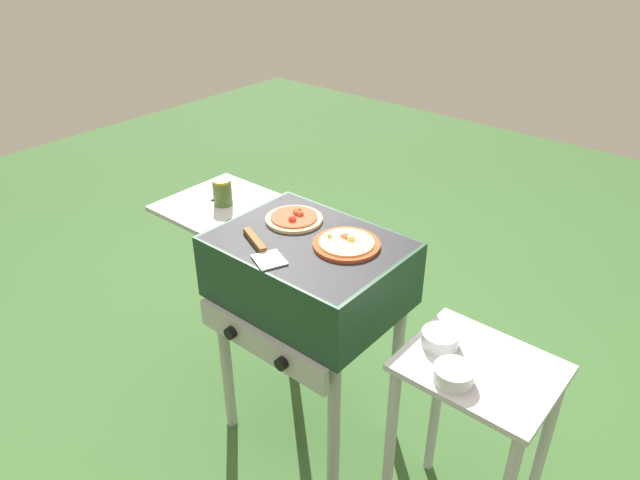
{
  "coord_description": "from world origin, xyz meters",
  "views": [
    {
      "loc": [
        1.13,
        -1.28,
        1.89
      ],
      "look_at": [
        0.05,
        0.0,
        0.92
      ],
      "focal_mm": 32.83,
      "sensor_mm": 36.0,
      "label": 1
    }
  ],
  "objects_px": {
    "sauce_jar": "(223,192)",
    "spatula": "(261,248)",
    "prep_table": "(472,416)",
    "topping_bowl_near": "(454,375)",
    "pizza_pepperoni": "(294,218)",
    "grill": "(305,275)",
    "topping_bowl_far": "(440,339)",
    "pizza_cheese": "(346,243)"
  },
  "relations": [
    {
      "from": "prep_table",
      "to": "topping_bowl_near",
      "type": "height_order",
      "value": "topping_bowl_near"
    },
    {
      "from": "grill",
      "to": "pizza_cheese",
      "type": "relative_size",
      "value": 4.25
    },
    {
      "from": "pizza_pepperoni",
      "to": "topping_bowl_far",
      "type": "bearing_deg",
      "value": -6.04
    },
    {
      "from": "sauce_jar",
      "to": "pizza_cheese",
      "type": "bearing_deg",
      "value": 5.52
    },
    {
      "from": "topping_bowl_far",
      "to": "grill",
      "type": "bearing_deg",
      "value": -178.98
    },
    {
      "from": "pizza_cheese",
      "to": "topping_bowl_far",
      "type": "bearing_deg",
      "value": -6.91
    },
    {
      "from": "grill",
      "to": "pizza_pepperoni",
      "type": "xyz_separation_m",
      "value": [
        -0.12,
        0.08,
        0.15
      ]
    },
    {
      "from": "topping_bowl_far",
      "to": "pizza_pepperoni",
      "type": "bearing_deg",
      "value": 173.96
    },
    {
      "from": "pizza_pepperoni",
      "to": "grill",
      "type": "bearing_deg",
      "value": -33.59
    },
    {
      "from": "prep_table",
      "to": "spatula",
      "type": "bearing_deg",
      "value": -168.59
    },
    {
      "from": "grill",
      "to": "pizza_pepperoni",
      "type": "bearing_deg",
      "value": 146.41
    },
    {
      "from": "topping_bowl_near",
      "to": "topping_bowl_far",
      "type": "height_order",
      "value": "same"
    },
    {
      "from": "pizza_pepperoni",
      "to": "topping_bowl_near",
      "type": "xyz_separation_m",
      "value": [
        0.76,
        -0.18,
        -0.16
      ]
    },
    {
      "from": "sauce_jar",
      "to": "grill",
      "type": "bearing_deg",
      "value": -0.71
    },
    {
      "from": "pizza_pepperoni",
      "to": "spatula",
      "type": "xyz_separation_m",
      "value": [
        0.05,
        -0.22,
        -0.0
      ]
    },
    {
      "from": "pizza_cheese",
      "to": "prep_table",
      "type": "height_order",
      "value": "pizza_cheese"
    },
    {
      "from": "grill",
      "to": "topping_bowl_near",
      "type": "distance_m",
      "value": 0.65
    },
    {
      "from": "pizza_cheese",
      "to": "spatula",
      "type": "relative_size",
      "value": 0.87
    },
    {
      "from": "grill",
      "to": "topping_bowl_near",
      "type": "bearing_deg",
      "value": -9.1
    },
    {
      "from": "topping_bowl_near",
      "to": "pizza_pepperoni",
      "type": "bearing_deg",
      "value": 166.57
    },
    {
      "from": "pizza_pepperoni",
      "to": "prep_table",
      "type": "xyz_separation_m",
      "value": [
        0.79,
        -0.07,
        -0.39
      ]
    },
    {
      "from": "sauce_jar",
      "to": "topping_bowl_far",
      "type": "xyz_separation_m",
      "value": [
        0.95,
        0.0,
        -0.2
      ]
    },
    {
      "from": "spatula",
      "to": "topping_bowl_far",
      "type": "relative_size",
      "value": 2.27
    },
    {
      "from": "grill",
      "to": "pizza_cheese",
      "type": "bearing_deg",
      "value": 23.46
    },
    {
      "from": "pizza_cheese",
      "to": "topping_bowl_near",
      "type": "relative_size",
      "value": 1.97
    },
    {
      "from": "pizza_cheese",
      "to": "prep_table",
      "type": "distance_m",
      "value": 0.67
    },
    {
      "from": "grill",
      "to": "topping_bowl_near",
      "type": "height_order",
      "value": "grill"
    },
    {
      "from": "sauce_jar",
      "to": "prep_table",
      "type": "height_order",
      "value": "sauce_jar"
    },
    {
      "from": "pizza_cheese",
      "to": "topping_bowl_far",
      "type": "height_order",
      "value": "pizza_cheese"
    },
    {
      "from": "pizza_pepperoni",
      "to": "sauce_jar",
      "type": "bearing_deg",
      "value": -166.04
    },
    {
      "from": "pizza_pepperoni",
      "to": "topping_bowl_far",
      "type": "distance_m",
      "value": 0.68
    },
    {
      "from": "grill",
      "to": "pizza_cheese",
      "type": "height_order",
      "value": "pizza_cheese"
    },
    {
      "from": "sauce_jar",
      "to": "spatula",
      "type": "bearing_deg",
      "value": -23.32
    },
    {
      "from": "pizza_cheese",
      "to": "pizza_pepperoni",
      "type": "xyz_separation_m",
      "value": [
        -0.25,
        0.02,
        0.0
      ]
    },
    {
      "from": "spatula",
      "to": "pizza_pepperoni",
      "type": "bearing_deg",
      "value": 103.25
    },
    {
      "from": "pizza_pepperoni",
      "to": "spatula",
      "type": "distance_m",
      "value": 0.23
    },
    {
      "from": "pizza_pepperoni",
      "to": "topping_bowl_far",
      "type": "xyz_separation_m",
      "value": [
        0.65,
        -0.07,
        -0.16
      ]
    },
    {
      "from": "spatula",
      "to": "pizza_cheese",
      "type": "bearing_deg",
      "value": 45.48
    },
    {
      "from": "topping_bowl_far",
      "to": "spatula",
      "type": "bearing_deg",
      "value": -165.58
    },
    {
      "from": "spatula",
      "to": "prep_table",
      "type": "bearing_deg",
      "value": 11.41
    },
    {
      "from": "sauce_jar",
      "to": "topping_bowl_near",
      "type": "relative_size",
      "value": 0.87
    },
    {
      "from": "pizza_cheese",
      "to": "spatula",
      "type": "height_order",
      "value": "pizza_cheese"
    }
  ]
}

